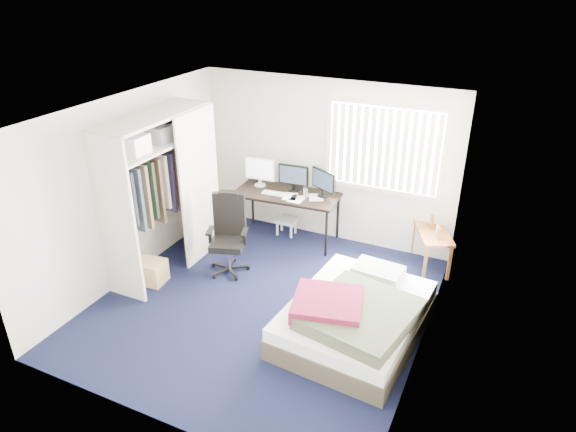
% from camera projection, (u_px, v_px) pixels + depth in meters
% --- Properties ---
extents(ground, '(4.20, 4.20, 0.00)m').
position_uv_depth(ground, '(263.00, 303.00, 6.62)').
color(ground, black).
rests_on(ground, ground).
extents(room_shell, '(4.20, 4.20, 4.20)m').
position_uv_depth(room_shell, '(260.00, 197.00, 5.96)').
color(room_shell, silver).
rests_on(room_shell, ground).
extents(window_assembly, '(1.72, 0.09, 1.32)m').
position_uv_depth(window_assembly, '(384.00, 149.00, 7.23)').
color(window_assembly, white).
rests_on(window_assembly, ground).
extents(closet, '(0.64, 1.84, 2.22)m').
position_uv_depth(closet, '(160.00, 179.00, 6.88)').
color(closet, beige).
rests_on(closet, ground).
extents(desk, '(1.64, 0.85, 1.25)m').
position_uv_depth(desk, '(288.00, 191.00, 7.87)').
color(desk, black).
rests_on(desk, ground).
extents(office_chair, '(0.69, 0.69, 1.15)m').
position_uv_depth(office_chair, '(229.00, 241.00, 7.20)').
color(office_chair, black).
rests_on(office_chair, ground).
extents(footstool, '(0.34, 0.27, 0.27)m').
position_uv_depth(footstool, '(286.00, 223.00, 8.24)').
color(footstool, white).
rests_on(footstool, ground).
extents(nightstand, '(0.71, 0.91, 0.74)m').
position_uv_depth(nightstand, '(433.00, 236.00, 7.24)').
color(nightstand, brown).
rests_on(nightstand, ground).
extents(bed, '(1.58, 2.02, 0.63)m').
position_uv_depth(bed, '(355.00, 316.00, 5.94)').
color(bed, '#3D362C').
rests_on(bed, ground).
extents(pine_box, '(0.46, 0.36, 0.32)m').
position_uv_depth(pine_box, '(150.00, 271.00, 7.02)').
color(pine_box, tan).
rests_on(pine_box, ground).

